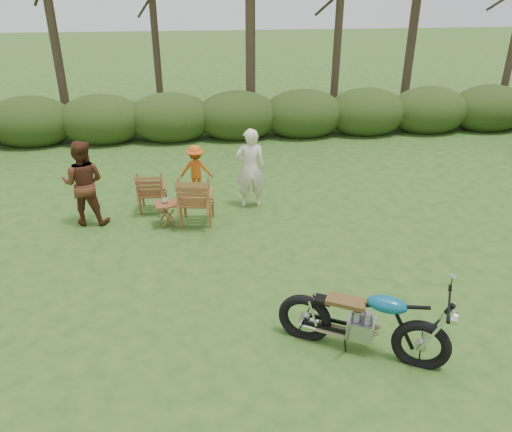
{
  "coord_description": "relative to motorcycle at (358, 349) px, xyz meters",
  "views": [
    {
      "loc": [
        -1.09,
        -5.78,
        4.55
      ],
      "look_at": [
        -0.27,
        1.6,
        0.9
      ],
      "focal_mm": 35.0,
      "sensor_mm": 36.0,
      "label": 1
    }
  ],
  "objects": [
    {
      "name": "ground",
      "position": [
        -0.85,
        0.76,
        0.0
      ],
      "size": [
        80.0,
        80.0,
        0.0
      ],
      "primitive_type": "plane",
      "color": "#274818",
      "rests_on": "ground"
    },
    {
      "name": "tree_line",
      "position": [
        -0.35,
        10.5,
        3.81
      ],
      "size": [
        22.52,
        11.62,
        8.14
      ],
      "color": "#3D2D21",
      "rests_on": "ground"
    },
    {
      "name": "motorcycle",
      "position": [
        0.0,
        0.0,
        0.0
      ],
      "size": [
        2.27,
        1.7,
        1.22
      ],
      "primitive_type": null,
      "rotation": [
        0.0,
        0.0,
        -0.48
      ],
      "color": "#0E8FBB",
      "rests_on": "ground"
    },
    {
      "name": "lawn_chair_right",
      "position": [
        -2.12,
        4.04,
        0.0
      ],
      "size": [
        0.82,
        0.82,
        1.04
      ],
      "primitive_type": null,
      "rotation": [
        0.0,
        0.0,
        2.99
      ],
      "color": "brown",
      "rests_on": "ground"
    },
    {
      "name": "lawn_chair_left",
      "position": [
        -3.03,
        4.73,
        0.0
      ],
      "size": [
        0.64,
        0.64,
        0.89
      ],
      "primitive_type": null,
      "rotation": [
        0.0,
        0.0,
        3.1
      ],
      "color": "#612F18",
      "rests_on": "ground"
    },
    {
      "name": "side_table",
      "position": [
        -2.7,
        3.97,
        0.24
      ],
      "size": [
        0.53,
        0.47,
        0.48
      ],
      "primitive_type": null,
      "rotation": [
        0.0,
        0.0,
        0.2
      ],
      "color": "brown",
      "rests_on": "ground"
    },
    {
      "name": "cup",
      "position": [
        -2.73,
        4.0,
        0.53
      ],
      "size": [
        0.14,
        0.14,
        0.1
      ],
      "primitive_type": "imported",
      "rotation": [
        0.0,
        0.0,
        0.16
      ],
      "color": "#C2B2A0",
      "rests_on": "side_table"
    },
    {
      "name": "adult_a",
      "position": [
        -0.97,
        4.72,
        0.0
      ],
      "size": [
        0.63,
        0.41,
        1.71
      ],
      "primitive_type": "imported",
      "rotation": [
        0.0,
        0.0,
        3.14
      ],
      "color": "beige",
      "rests_on": "ground"
    },
    {
      "name": "adult_b",
      "position": [
        -4.28,
        4.28,
        0.0
      ],
      "size": [
        0.89,
        0.73,
        1.71
      ],
      "primitive_type": "imported",
      "rotation": [
        0.0,
        0.0,
        3.04
      ],
      "color": "#4C2515",
      "rests_on": "ground"
    },
    {
      "name": "child",
      "position": [
        -2.11,
        5.53,
        0.0
      ],
      "size": [
        0.77,
        0.5,
        1.13
      ],
      "primitive_type": "imported",
      "rotation": [
        0.0,
        0.0,
        3.03
      ],
      "color": "#C25012",
      "rests_on": "ground"
    }
  ]
}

